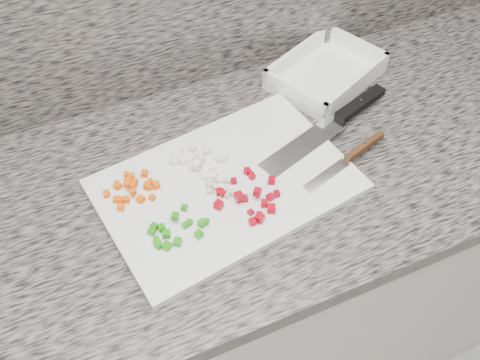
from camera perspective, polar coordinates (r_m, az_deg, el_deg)
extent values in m
cube|color=white|center=(1.45, -2.19, -11.97)|extent=(3.92, 0.62, 0.86)
cube|color=#635D57|center=(1.08, -2.89, -0.65)|extent=(3.96, 0.64, 0.04)
cube|color=white|center=(1.04, -1.45, -0.56)|extent=(0.52, 0.39, 0.02)
cube|color=#EA5305|center=(1.05, -12.94, -0.59)|extent=(0.02, 0.02, 0.01)
cube|color=#EA5305|center=(1.06, -11.49, 0.35)|extent=(0.01, 0.01, 0.01)
cube|color=#EA5305|center=(1.03, -8.91, -0.55)|extent=(0.01, 0.01, 0.01)
cube|color=#EA5305|center=(1.04, -14.04, -1.54)|extent=(0.01, 0.01, 0.01)
cube|color=#EA5305|center=(1.06, -10.15, 0.70)|extent=(0.02, 0.02, 0.01)
cube|color=#EA5305|center=(1.03, -9.61, -0.78)|extent=(0.01, 0.01, 0.01)
cube|color=#EA5305|center=(1.02, -9.36, -1.84)|extent=(0.01, 0.01, 0.01)
cube|color=#EA5305|center=(1.02, -10.54, -2.02)|extent=(0.02, 0.02, 0.01)
cube|color=#EA5305|center=(1.06, -11.98, 0.58)|extent=(0.01, 0.01, 0.01)
cube|color=#EA5305|center=(1.05, -9.53, -0.11)|extent=(0.01, 0.01, 0.01)
cube|color=#EA5305|center=(1.03, -12.53, -2.10)|extent=(0.01, 0.01, 0.01)
cube|color=#EA5305|center=(1.04, -14.05, -1.34)|extent=(0.01, 0.01, 0.01)
cube|color=#EA5305|center=(1.03, -11.40, -0.53)|extent=(0.01, 0.01, 0.01)
cube|color=#EA5305|center=(1.04, -9.83, -0.61)|extent=(0.02, 0.02, 0.01)
cube|color=#EA5305|center=(1.01, -12.60, -2.83)|extent=(0.02, 0.02, 0.01)
cube|color=#EA5305|center=(1.05, -12.97, -0.33)|extent=(0.01, 0.01, 0.01)
cube|color=#EA5305|center=(1.04, -11.91, -0.44)|extent=(0.02, 0.02, 0.01)
cube|color=#EA5305|center=(1.03, -13.05, -2.01)|extent=(0.02, 0.02, 0.01)
cube|color=#EA5305|center=(1.02, -11.37, -1.27)|extent=(0.01, 0.01, 0.01)
cube|color=#EA5305|center=(1.04, -11.12, -0.16)|extent=(0.01, 0.01, 0.01)
cube|color=#EA5305|center=(1.05, -11.86, -0.08)|extent=(0.02, 0.02, 0.01)
cube|color=#EA5305|center=(1.02, -12.02, -2.08)|extent=(0.01, 0.01, 0.01)
cube|color=white|center=(1.07, -1.74, 2.41)|extent=(0.02, 0.02, 0.01)
cube|color=white|center=(1.05, -4.67, 1.89)|extent=(0.01, 0.01, 0.01)
cube|color=white|center=(1.08, -6.45, 2.40)|extent=(0.01, 0.01, 0.01)
cube|color=white|center=(1.07, -7.02, 2.03)|extent=(0.02, 0.02, 0.01)
cube|color=white|center=(1.05, -2.88, 1.23)|extent=(0.01, 0.01, 0.01)
cube|color=white|center=(1.04, -2.81, 0.67)|extent=(0.01, 0.01, 0.01)
cube|color=white|center=(1.08, -3.45, 3.16)|extent=(0.02, 0.02, 0.01)
cube|color=white|center=(1.08, -6.90, 2.47)|extent=(0.01, 0.01, 0.01)
cube|color=white|center=(1.07, -5.46, 2.19)|extent=(0.02, 0.02, 0.01)
cube|color=white|center=(1.04, -3.73, 0.42)|extent=(0.02, 0.02, 0.01)
cube|color=white|center=(1.09, -6.49, 3.17)|extent=(0.02, 0.02, 0.01)
cube|color=white|center=(1.04, -2.98, 0.37)|extent=(0.02, 0.02, 0.01)
cube|color=white|center=(1.05, -4.97, 1.58)|extent=(0.02, 0.02, 0.01)
cube|color=white|center=(1.04, -4.60, 1.69)|extent=(0.02, 0.02, 0.01)
cube|color=white|center=(1.09, -5.07, 3.42)|extent=(0.02, 0.02, 0.01)
cube|color=white|center=(1.04, -3.14, 0.14)|extent=(0.01, 0.01, 0.01)
cube|color=white|center=(1.07, -5.01, 2.46)|extent=(0.01, 0.01, 0.01)
cube|color=white|center=(1.07, -5.64, 1.95)|extent=(0.01, 0.01, 0.01)
cube|color=white|center=(1.07, -2.31, 2.30)|extent=(0.01, 0.01, 0.01)
cube|color=white|center=(1.06, -4.16, 2.39)|extent=(0.01, 0.01, 0.01)
cube|color=white|center=(1.08, -6.69, 2.81)|extent=(0.02, 0.02, 0.01)
cube|color=white|center=(1.07, -4.24, 2.83)|extent=(0.02, 0.02, 0.01)
cube|color=white|center=(1.07, -6.10, 2.12)|extent=(0.02, 0.02, 0.01)
cube|color=#1D820B|center=(0.96, -4.41, -5.78)|extent=(0.02, 0.02, 0.01)
cube|color=#1D820B|center=(0.97, -5.86, -4.80)|extent=(0.01, 0.01, 0.01)
cube|color=#1D820B|center=(0.97, -3.60, -4.44)|extent=(0.01, 0.01, 0.01)
cube|color=#1D820B|center=(0.95, -7.82, -6.97)|extent=(0.02, 0.02, 0.01)
cube|color=#1D820B|center=(0.95, -8.69, -6.89)|extent=(0.01, 0.01, 0.01)
cube|color=#1D820B|center=(0.95, -6.67, -6.56)|extent=(0.02, 0.02, 0.01)
cube|color=#1D820B|center=(0.96, -8.83, -6.56)|extent=(0.01, 0.01, 0.01)
cube|color=#1D820B|center=(0.97, -6.93, -3.83)|extent=(0.02, 0.02, 0.01)
cube|color=#1D820B|center=(0.96, -8.90, -6.27)|extent=(0.01, 0.01, 0.01)
cube|color=#1D820B|center=(0.98, -9.14, -4.92)|extent=(0.02, 0.02, 0.01)
cube|color=#1D820B|center=(0.97, -5.43, -4.50)|extent=(0.01, 0.01, 0.01)
cube|color=#1D820B|center=(0.97, -9.38, -5.40)|extent=(0.02, 0.02, 0.01)
cube|color=#1D820B|center=(1.00, -5.97, -2.95)|extent=(0.02, 0.02, 0.01)
cube|color=#1D820B|center=(0.96, -7.85, -5.72)|extent=(0.02, 0.02, 0.01)
cube|color=#1D820B|center=(0.97, -4.09, -4.63)|extent=(0.02, 0.02, 0.01)
cube|color=#1D820B|center=(0.97, -8.35, -5.06)|extent=(0.01, 0.01, 0.01)
cube|color=#9E0210|center=(1.05, 0.83, 0.95)|extent=(0.01, 0.01, 0.01)
cube|color=#9E0210|center=(1.01, -2.19, -1.32)|extent=(0.02, 0.02, 0.01)
cube|color=#9E0210|center=(0.98, 1.14, -3.45)|extent=(0.01, 0.01, 0.01)
cube|color=#9E0210|center=(1.01, -2.03, -1.40)|extent=(0.02, 0.02, 0.01)
cube|color=#9E0210|center=(1.01, 3.92, -1.47)|extent=(0.01, 0.01, 0.01)
cube|color=#9E0210|center=(0.97, 1.33, -4.48)|extent=(0.01, 0.01, 0.01)
cube|color=#9E0210|center=(1.01, 3.25, -1.82)|extent=(0.02, 0.02, 0.01)
cube|color=#9E0210|center=(0.99, 3.37, -3.05)|extent=(0.02, 0.02, 0.01)
cube|color=#9E0210|center=(1.00, 2.62, -2.50)|extent=(0.02, 0.02, 0.01)
cube|color=#9E0210|center=(0.97, 2.11, -4.10)|extent=(0.02, 0.02, 0.01)
cube|color=#9E0210|center=(1.00, 0.52, -2.00)|extent=(0.01, 0.01, 0.01)
cube|color=#9E0210|center=(1.00, -0.10, -2.07)|extent=(0.01, 0.01, 0.01)
cube|color=#9E0210|center=(1.03, -0.68, -0.10)|extent=(0.01, 0.01, 0.01)
cube|color=#9E0210|center=(1.00, 1.81, -1.43)|extent=(0.01, 0.01, 0.01)
cube|color=#9E0210|center=(1.04, 1.24, 0.53)|extent=(0.01, 0.01, 0.01)
cube|color=#9E0210|center=(1.03, 3.41, -0.03)|extent=(0.02, 0.02, 0.01)
cube|color=#9E0210|center=(0.99, -2.29, -2.67)|extent=(0.02, 0.02, 0.01)
cube|color=#9E0210|center=(1.04, 1.32, 0.35)|extent=(0.01, 0.01, 0.01)
cube|color=#9E0210|center=(0.99, -0.11, -1.72)|extent=(0.02, 0.02, 0.01)
cube|color=#9E0210|center=(1.05, 0.75, 1.01)|extent=(0.02, 0.02, 0.01)
cube|color=#9E0210|center=(1.00, 1.88, -1.27)|extent=(0.02, 0.02, 0.01)
cube|color=#9E0210|center=(0.98, 2.05, -3.69)|extent=(0.01, 0.01, 0.01)
cube|color=beige|center=(1.02, -1.64, -1.05)|extent=(0.01, 0.01, 0.01)
cube|color=beige|center=(1.03, -2.40, -0.09)|extent=(0.01, 0.01, 0.01)
cube|color=beige|center=(1.01, -2.25, -2.01)|extent=(0.01, 0.01, 0.01)
cube|color=beige|center=(1.03, -3.40, -0.43)|extent=(0.01, 0.01, 0.01)
cube|color=beige|center=(1.03, -3.34, -0.57)|extent=(0.01, 0.01, 0.01)
cube|color=beige|center=(1.03, -3.29, -0.29)|extent=(0.01, 0.01, 0.01)
cube|color=beige|center=(1.02, -3.18, -1.19)|extent=(0.01, 0.01, 0.01)
cube|color=beige|center=(1.01, -0.88, -1.32)|extent=(0.01, 0.01, 0.01)
cube|color=beige|center=(1.02, -3.23, -1.21)|extent=(0.01, 0.01, 0.01)
cube|color=beige|center=(1.01, -1.35, -1.68)|extent=(0.01, 0.01, 0.01)
cube|color=beige|center=(1.03, -3.29, -0.64)|extent=(0.01, 0.01, 0.01)
cube|color=beige|center=(1.02, -2.29, -0.91)|extent=(0.01, 0.01, 0.01)
cube|color=beige|center=(1.03, -1.62, -0.06)|extent=(0.01, 0.01, 0.01)
cube|color=beige|center=(1.02, -3.28, -1.17)|extent=(0.01, 0.01, 0.01)
cube|color=beige|center=(1.03, -1.28, -0.13)|extent=(0.01, 0.01, 0.01)
cube|color=beige|center=(1.02, -2.67, -0.80)|extent=(0.01, 0.01, 0.01)
cube|color=silver|center=(1.11, 6.82, 3.71)|extent=(0.22, 0.12, 0.00)
cube|color=black|center=(1.21, 12.72, 8.00)|extent=(0.14, 0.07, 0.02)
cylinder|color=silver|center=(1.20, 12.79, 8.31)|extent=(0.01, 0.01, 0.00)
cube|color=silver|center=(1.06, 9.19, 0.45)|extent=(0.11, 0.05, 0.00)
cube|color=#432310|center=(1.12, 13.12, 3.50)|extent=(0.11, 0.04, 0.02)
cylinder|color=silver|center=(1.11, 13.20, 3.82)|extent=(0.01, 0.01, 0.00)
cube|color=white|center=(1.29, 9.07, 10.76)|extent=(0.30, 0.26, 0.01)
cube|color=white|center=(1.31, 6.23, 13.26)|extent=(0.23, 0.11, 0.04)
cube|color=white|center=(1.24, 12.33, 9.94)|extent=(0.23, 0.11, 0.04)
cube|color=white|center=(1.36, 12.24, 13.82)|extent=(0.08, 0.17, 0.04)
cube|color=white|center=(1.20, 5.84, 9.17)|extent=(0.08, 0.17, 0.04)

